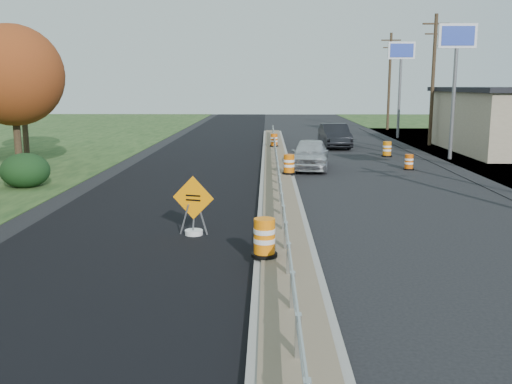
{
  "coord_description": "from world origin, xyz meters",
  "views": [
    {
      "loc": [
        -0.49,
        -18.27,
        4.39
      ],
      "look_at": [
        -0.83,
        -0.73,
        1.1
      ],
      "focal_mm": 40.0,
      "sensor_mm": 36.0,
      "label": 1
    }
  ],
  "objects_px": {
    "barrel_shoulder_mid": "(387,149)",
    "car_silver": "(310,154)",
    "caution_sign": "(194,220)",
    "barrel_median_near": "(264,238)",
    "barrel_shoulder_near": "(409,162)",
    "barrel_median_mid": "(289,165)",
    "car_dark_mid": "(335,136)",
    "barrel_median_far": "(274,140)"
  },
  "relations": [
    {
      "from": "barrel_shoulder_near",
      "to": "car_dark_mid",
      "type": "bearing_deg",
      "value": 103.74
    },
    {
      "from": "barrel_median_far",
      "to": "car_dark_mid",
      "type": "height_order",
      "value": "car_dark_mid"
    },
    {
      "from": "barrel_median_far",
      "to": "car_silver",
      "type": "distance_m",
      "value": 9.4
    },
    {
      "from": "barrel_median_mid",
      "to": "car_silver",
      "type": "relative_size",
      "value": 0.2
    },
    {
      "from": "barrel_median_near",
      "to": "car_silver",
      "type": "xyz_separation_m",
      "value": [
        2.35,
        16.57,
        0.12
      ]
    },
    {
      "from": "barrel_median_near",
      "to": "barrel_median_mid",
      "type": "distance_m",
      "value": 13.38
    },
    {
      "from": "barrel_median_near",
      "to": "barrel_shoulder_mid",
      "type": "height_order",
      "value": "barrel_median_near"
    },
    {
      "from": "barrel_shoulder_mid",
      "to": "car_silver",
      "type": "relative_size",
      "value": 0.2
    },
    {
      "from": "barrel_shoulder_mid",
      "to": "car_silver",
      "type": "distance_m",
      "value": 7.58
    },
    {
      "from": "barrel_median_near",
      "to": "barrel_shoulder_near",
      "type": "distance_m",
      "value": 18.09
    },
    {
      "from": "barrel_shoulder_near",
      "to": "car_silver",
      "type": "relative_size",
      "value": 0.17
    },
    {
      "from": "caution_sign",
      "to": "barrel_shoulder_near",
      "type": "bearing_deg",
      "value": 70.24
    },
    {
      "from": "barrel_median_near",
      "to": "barrel_shoulder_near",
      "type": "relative_size",
      "value": 1.17
    },
    {
      "from": "car_silver",
      "to": "car_dark_mid",
      "type": "xyz_separation_m",
      "value": [
        2.53,
        10.77,
        0.04
      ]
    },
    {
      "from": "barrel_shoulder_near",
      "to": "barrel_median_mid",
      "type": "bearing_deg",
      "value": -154.34
    },
    {
      "from": "car_dark_mid",
      "to": "car_silver",
      "type": "bearing_deg",
      "value": -105.62
    },
    {
      "from": "caution_sign",
      "to": "car_dark_mid",
      "type": "distance_m",
      "value": 25.46
    },
    {
      "from": "car_silver",
      "to": "barrel_shoulder_near",
      "type": "bearing_deg",
      "value": 5.8
    },
    {
      "from": "barrel_median_far",
      "to": "barrel_shoulder_near",
      "type": "bearing_deg",
      "value": -53.12
    },
    {
      "from": "caution_sign",
      "to": "barrel_shoulder_mid",
      "type": "distance_m",
      "value": 21.51
    },
    {
      "from": "barrel_shoulder_near",
      "to": "car_silver",
      "type": "height_order",
      "value": "car_silver"
    },
    {
      "from": "barrel_median_far",
      "to": "barrel_shoulder_mid",
      "type": "bearing_deg",
      "value": -27.88
    },
    {
      "from": "barrel_median_near",
      "to": "barrel_shoulder_near",
      "type": "height_order",
      "value": "barrel_median_near"
    },
    {
      "from": "caution_sign",
      "to": "barrel_median_far",
      "type": "xyz_separation_m",
      "value": [
        2.65,
        22.93,
        0.2
      ]
    },
    {
      "from": "barrel_shoulder_mid",
      "to": "car_dark_mid",
      "type": "xyz_separation_m",
      "value": [
        -2.67,
        5.27,
        0.39
      ]
    },
    {
      "from": "caution_sign",
      "to": "car_dark_mid",
      "type": "relative_size",
      "value": 0.35
    },
    {
      "from": "barrel_median_near",
      "to": "car_silver",
      "type": "bearing_deg",
      "value": 81.93
    },
    {
      "from": "caution_sign",
      "to": "barrel_shoulder_near",
      "type": "distance_m",
      "value": 16.66
    },
    {
      "from": "car_silver",
      "to": "car_dark_mid",
      "type": "relative_size",
      "value": 0.92
    },
    {
      "from": "barrel_median_mid",
      "to": "barrel_shoulder_mid",
      "type": "distance_m",
      "value": 10.86
    },
    {
      "from": "caution_sign",
      "to": "barrel_shoulder_mid",
      "type": "bearing_deg",
      "value": 78.98
    },
    {
      "from": "barrel_median_mid",
      "to": "car_dark_mid",
      "type": "distance_m",
      "value": 14.51
    },
    {
      "from": "barrel_shoulder_near",
      "to": "car_silver",
      "type": "distance_m",
      "value": 5.22
    },
    {
      "from": "caution_sign",
      "to": "car_silver",
      "type": "xyz_separation_m",
      "value": [
        4.46,
        13.71,
        0.35
      ]
    },
    {
      "from": "barrel_median_far",
      "to": "barrel_shoulder_mid",
      "type": "height_order",
      "value": "barrel_median_far"
    },
    {
      "from": "barrel_median_mid",
      "to": "barrel_shoulder_near",
      "type": "bearing_deg",
      "value": 25.66
    },
    {
      "from": "barrel_median_near",
      "to": "car_dark_mid",
      "type": "height_order",
      "value": "car_dark_mid"
    },
    {
      "from": "barrel_median_near",
      "to": "caution_sign",
      "type": "bearing_deg",
      "value": 126.44
    },
    {
      "from": "caution_sign",
      "to": "barrel_median_near",
      "type": "relative_size",
      "value": 1.85
    },
    {
      "from": "barrel_median_far",
      "to": "barrel_shoulder_near",
      "type": "xyz_separation_m",
      "value": [
        7.02,
        -9.35,
        -0.26
      ]
    },
    {
      "from": "car_silver",
      "to": "caution_sign",
      "type": "bearing_deg",
      "value": -100.74
    },
    {
      "from": "barrel_median_near",
      "to": "barrel_median_mid",
      "type": "bearing_deg",
      "value": 85.28
    }
  ]
}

